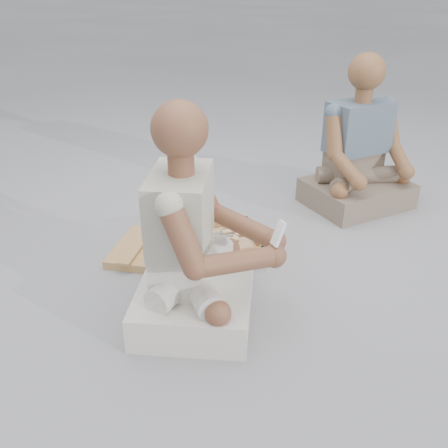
{
  "coord_description": "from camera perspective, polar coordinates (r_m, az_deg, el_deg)",
  "views": [
    {
      "loc": [
        -0.38,
        -1.84,
        1.3
      ],
      "look_at": [
        -0.12,
        0.11,
        0.3
      ],
      "focal_mm": 40.0,
      "sensor_mm": 36.0,
      "label": 1
    }
  ],
  "objects": [
    {
      "name": "chisel_4",
      "position": [
        2.48,
        0.23,
        -2.84
      ],
      "size": [
        0.22,
        0.06,
        0.02
      ],
      "rotation": [
        0.0,
        0.0,
        -0.19
      ],
      "color": "silver",
      "rests_on": "tool_tray"
    },
    {
      "name": "wood_chip_5",
      "position": [
        2.66,
        0.91,
        -2.32
      ],
      "size": [
        0.02,
        0.02,
        0.0
      ],
      "primitive_type": "cube",
      "rotation": [
        0.0,
        0.0,
        0.2
      ],
      "color": "tan",
      "rests_on": "ground"
    },
    {
      "name": "mobile_phone",
      "position": [
        1.87,
        6.24,
        -1.06
      ],
      "size": [
        0.06,
        0.05,
        0.1
      ],
      "rotation": [
        -0.35,
        0.0,
        -1.29
      ],
      "color": "white",
      "rests_on": "craftsman"
    },
    {
      "name": "wood_chip_2",
      "position": [
        2.64,
        0.46,
        -2.61
      ],
      "size": [
        0.02,
        0.02,
        0.0
      ],
      "primitive_type": "cube",
      "rotation": [
        0.0,
        0.0,
        2.77
      ],
      "color": "tan",
      "rests_on": "ground"
    },
    {
      "name": "craftsman",
      "position": [
        2.0,
        -3.53,
        -2.88
      ],
      "size": [
        0.66,
        0.67,
        0.9
      ],
      "rotation": [
        0.0,
        0.0,
        -1.8
      ],
      "color": "silver",
      "rests_on": "ground"
    },
    {
      "name": "tool_tray",
      "position": [
        2.56,
        -1.18,
        -2.12
      ],
      "size": [
        0.49,
        0.41,
        0.06
      ],
      "rotation": [
        0.0,
        0.0,
        0.1
      ],
      "color": "brown",
      "rests_on": "carved_panel"
    },
    {
      "name": "ground",
      "position": [
        2.29,
        3.42,
        -7.84
      ],
      "size": [
        60.0,
        60.0,
        0.0
      ],
      "primitive_type": "plane",
      "color": "gray",
      "rests_on": "ground"
    },
    {
      "name": "wood_chip_7",
      "position": [
        2.95,
        0.62,
        0.72
      ],
      "size": [
        0.02,
        0.02,
        0.0
      ],
      "primitive_type": "cube",
      "rotation": [
        0.0,
        0.0,
        1.81
      ],
      "color": "tan",
      "rests_on": "ground"
    },
    {
      "name": "chisel_9",
      "position": [
        2.56,
        0.42,
        -1.72
      ],
      "size": [
        0.22,
        0.04,
        0.02
      ],
      "rotation": [
        0.0,
        0.0,
        -0.11
      ],
      "color": "silver",
      "rests_on": "tool_tray"
    },
    {
      "name": "wood_chip_1",
      "position": [
        2.38,
        2.13,
        -6.26
      ],
      "size": [
        0.02,
        0.02,
        0.0
      ],
      "primitive_type": "cube",
      "rotation": [
        0.0,
        0.0,
        0.15
      ],
      "color": "tan",
      "rests_on": "ground"
    },
    {
      "name": "chisel_7",
      "position": [
        2.57,
        0.96,
        -1.85
      ],
      "size": [
        0.14,
        0.19,
        0.02
      ],
      "rotation": [
        0.0,
        0.0,
        0.95
      ],
      "color": "silver",
      "rests_on": "tool_tray"
    },
    {
      "name": "companion",
      "position": [
        3.13,
        15.18,
        7.33
      ],
      "size": [
        0.7,
        0.63,
        0.91
      ],
      "rotation": [
        0.0,
        0.0,
        3.49
      ],
      "color": "#705D51",
      "rests_on": "ground"
    },
    {
      "name": "wood_chip_6",
      "position": [
        2.73,
        -5.18,
        -1.64
      ],
      "size": [
        0.02,
        0.02,
        0.0
      ],
      "primitive_type": "cube",
      "rotation": [
        0.0,
        0.0,
        0.94
      ],
      "color": "tan",
      "rests_on": "ground"
    },
    {
      "name": "wood_chip_9",
      "position": [
        2.34,
        -6.69,
        -7.04
      ],
      "size": [
        0.02,
        0.02,
        0.0
      ],
      "primitive_type": "cube",
      "rotation": [
        0.0,
        0.0,
        2.31
      ],
      "color": "tan",
      "rests_on": "ground"
    },
    {
      "name": "chisel_11",
      "position": [
        2.47,
        1.32,
        -2.89
      ],
      "size": [
        0.21,
        0.11,
        0.02
      ],
      "rotation": [
        0.0,
        0.0,
        -0.43
      ],
      "color": "silver",
      "rests_on": "tool_tray"
    },
    {
      "name": "wood_chip_8",
      "position": [
        2.48,
        -8.21,
        -5.01
      ],
      "size": [
        0.02,
        0.02,
        0.0
      ],
      "primitive_type": "cube",
      "rotation": [
        0.0,
        0.0,
        2.95
      ],
      "color": "tan",
      "rests_on": "ground"
    },
    {
      "name": "chisel_2",
      "position": [
        2.71,
        0.32,
        -0.32
      ],
      "size": [
        0.13,
        0.2,
        0.02
      ],
      "rotation": [
        0.0,
        0.0,
        1.0
      ],
      "color": "silver",
      "rests_on": "tool_tray"
    },
    {
      "name": "wood_chip_3",
      "position": [
        2.49,
        5.14,
        -4.7
      ],
      "size": [
        0.02,
        0.02,
        0.0
      ],
      "primitive_type": "cube",
      "rotation": [
        0.0,
        0.0,
        0.84
      ],
      "color": "tan",
      "rests_on": "ground"
    },
    {
      "name": "chisel_0",
      "position": [
        2.62,
        0.06,
        -0.9
      ],
      "size": [
        0.22,
        0.06,
        0.02
      ],
      "rotation": [
        0.0,
        0.0,
        0.18
      ],
      "color": "silver",
      "rests_on": "tool_tray"
    },
    {
      "name": "chisel_6",
      "position": [
        2.71,
        1.08,
        -0.13
      ],
      "size": [
        0.08,
        0.22,
        0.02
      ],
      "rotation": [
        0.0,
        0.0,
        1.3
      ],
      "color": "silver",
      "rests_on": "tool_tray"
    },
    {
      "name": "chisel_5",
      "position": [
        2.48,
        -1.46,
        -2.64
      ],
      "size": [
        0.21,
        0.1,
        0.02
      ],
      "rotation": [
        0.0,
        0.0,
        -0.4
      ],
      "color": "silver",
      "rests_on": "tool_tray"
    },
    {
      "name": "wood_chip_4",
      "position": [
        2.44,
        5.04,
        -5.43
      ],
      "size": [
        0.02,
        0.02,
        0.0
      ],
      "primitive_type": "cube",
      "rotation": [
        0.0,
        0.0,
        1.82
      ],
      "color": "tan",
      "rests_on": "ground"
    },
    {
      "name": "chisel_3",
      "position": [
        2.45,
        -1.27,
        -3.05
      ],
      "size": [
        0.1,
        0.21,
        0.02
      ],
      "rotation": [
        0.0,
        0.0,
        -1.17
      ],
      "color": "silver",
      "rests_on": "tool_tray"
    },
    {
      "name": "chisel_8",
      "position": [
        2.61,
        1.59,
        -1.17
      ],
      "size": [
        0.22,
        0.04,
        0.02
      ],
      "rotation": [
        0.0,
        0.0,
        0.09
      ],
      "color": "silver",
      "rests_on": "tool_tray"
    },
    {
      "name": "wood_chip_0",
      "position": [
        2.82,
        -4.49,
        -0.63
      ],
      "size": [
        0.02,
        0.02,
        0.0
      ],
      "primitive_type": "cube",
      "rotation": [
        0.0,
        0.0,
        1.36
      ],
      "color": "tan",
      "rests_on": "ground"
    },
    {
      "name": "chisel_1",
      "position": [
        2.5,
        0.67,
        -2.76
      ],
      "size": [
        0.21,
        0.11,
        0.02
      ],
      "rotation": [
        0.0,
        0.0,
        -0.44
      ],
      "color": "silver",
      "rests_on": "tool_tray"
    },
    {
      "name": "carved_panel",
      "position": [
        2.57,
        -5.63,
        -3.16
      ],
      "size": [
        0.71,
        0.59,
        0.04
      ],
      "primitive_type": "cube",
      "rotation": [
        0.0,
        0.0,
        -0.34
      ],
      "color": "olive",
      "rests_on": "ground"
    },
    {
      "name": "chisel_10",
      "position": [
        2.46,
        -1.91,
        -3.23
      ],
      "size": [
        0.11,
        0.21,
        0.02
      ],
      "rotation": [
        0.0,
        0.0,
        -1.12
      ],
      "color": "silver",
      "rests_on": "tool_tray"
    },
    {
      "name": "wood_chip_11",
      "position": [
        2.7,
        -0.76,
        -1.85
      ],
      "size": [
        0.02,
        0.02,
        0.0
      ],
      "primitive_type": "cube",
      "rotation": [
        0.0,
        0.0,
        1.73
      ],
      "color": "tan",
      "rests_on": "ground"
    },
    {
      "name": "wood_chip_10",
      "position": [
        2.54,
        -6.15,
        -4.01
      ],
      "size": [
        0.02,
        0.02,
        0.0
      ],
      "primitive_type": "cube",
      "rotation": [
        0.0,
        0.0,
        2.87
      ],
      "color": "tan",
      "rests_on": "ground"
    }
  ]
}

